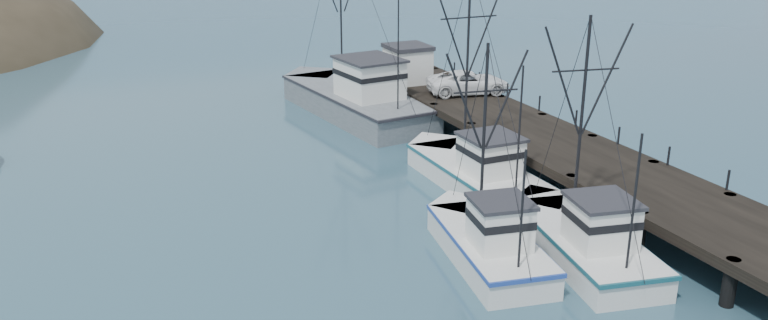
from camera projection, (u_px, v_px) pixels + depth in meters
The scene contains 7 objects.
pier at pixel (555, 146), 42.48m from camera, with size 6.00×44.00×2.00m.
trawler_near at pixel (582, 239), 32.89m from camera, with size 5.05×10.64×10.80m.
trawler_mid at pixel (487, 241), 32.62m from camera, with size 4.49×9.64×9.72m.
trawler_far at pixel (474, 170), 41.20m from camera, with size 3.89×11.74×12.00m.
work_vessel at pixel (353, 98), 54.67m from camera, with size 7.05×17.60×14.37m.
pier_shed at pixel (408, 63), 55.63m from camera, with size 3.00×3.20×2.80m.
pickup_truck at pixel (468, 82), 52.47m from camera, with size 2.69×5.83×1.62m, color white.
Camera 1 is at (-11.00, -17.17, 14.89)m, focal length 35.00 mm.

